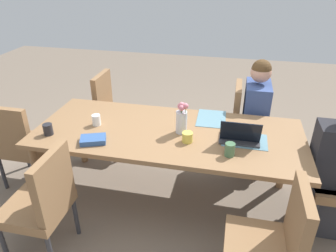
{
  "coord_description": "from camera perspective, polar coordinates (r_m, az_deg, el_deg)",
  "views": [
    {
      "loc": [
        0.51,
        -2.3,
        2.04
      ],
      "look_at": [
        0.0,
        0.0,
        0.78
      ],
      "focal_mm": 33.65,
      "sensor_mm": 36.0,
      "label": 1
    }
  ],
  "objects": [
    {
      "name": "chair_far_right_far",
      "position": [
        3.72,
        -9.93,
        3.26
      ],
      "size": [
        0.44,
        0.44,
        0.9
      ],
      "color": "olive",
      "rests_on": "ground_plane"
    },
    {
      "name": "coffee_mug_centre_right",
      "position": [
        2.85,
        -12.85,
        1.07
      ],
      "size": [
        0.08,
        0.08,
        0.1
      ],
      "primitive_type": "cylinder",
      "color": "white",
      "rests_on": "dining_table"
    },
    {
      "name": "laptop_head_right_left_mid",
      "position": [
        2.59,
        12.85,
        -1.88
      ],
      "size": [
        0.32,
        0.22,
        0.21
      ],
      "color": "#38383D",
      "rests_on": "dining_table"
    },
    {
      "name": "coffee_mug_centre_left",
      "position": [
        2.39,
        11.13,
        -4.21
      ],
      "size": [
        0.08,
        0.08,
        0.1
      ],
      "primitive_type": "cylinder",
      "color": "#47704C",
      "rests_on": "dining_table"
    },
    {
      "name": "coffee_mug_near_left",
      "position": [
        2.53,
        3.54,
        -2.03
      ],
      "size": [
        0.09,
        0.09,
        0.08
      ],
      "primitive_type": "cylinder",
      "color": "#DBC64C",
      "rests_on": "dining_table"
    },
    {
      "name": "book_red_cover",
      "position": [
        2.6,
        -13.4,
        -2.42
      ],
      "size": [
        0.24,
        0.2,
        0.04
      ],
      "primitive_type": "cube",
      "rotation": [
        0.0,
        0.0,
        0.37
      ],
      "color": "#335693",
      "rests_on": "dining_table"
    },
    {
      "name": "chair_near_right_near",
      "position": [
        2.5,
        -21.73,
        -12.35
      ],
      "size": [
        0.44,
        0.44,
        0.9
      ],
      "color": "olive",
      "rests_on": "ground_plane"
    },
    {
      "name": "placemat_head_right_left_mid",
      "position": [
        2.63,
        13.69,
        -2.51
      ],
      "size": [
        0.36,
        0.26,
        0.0
      ],
      "primitive_type": "cube",
      "rotation": [
        0.0,
        0.0,
        3.13
      ],
      "color": "slate",
      "rests_on": "dining_table"
    },
    {
      "name": "dining_table",
      "position": [
        2.73,
        0.0,
        -2.2
      ],
      "size": [
        2.28,
        0.96,
        0.73
      ],
      "color": "olive",
      "rests_on": "ground_plane"
    },
    {
      "name": "placemat_far_left_near",
      "position": [
        2.93,
        7.86,
        1.37
      ],
      "size": [
        0.27,
        0.37,
        0.0
      ],
      "primitive_type": "cube",
      "rotation": [
        0.0,
        0.0,
        -1.54
      ],
      "color": "slate",
      "rests_on": "dining_table"
    },
    {
      "name": "person_head_right_left_mid",
      "position": [
        2.85,
        27.97,
        -7.64
      ],
      "size": [
        0.4,
        0.36,
        1.19
      ],
      "color": "#2D2D33",
      "rests_on": "ground_plane"
    },
    {
      "name": "chair_far_left_near",
      "position": [
        3.46,
        13.98,
        0.82
      ],
      "size": [
        0.44,
        0.44,
        0.9
      ],
      "color": "olive",
      "rests_on": "ground_plane"
    },
    {
      "name": "coffee_mug_near_right",
      "position": [
        2.81,
        -20.91,
        -0.57
      ],
      "size": [
        0.08,
        0.08,
        0.1
      ],
      "primitive_type": "cylinder",
      "color": "#232328",
      "rests_on": "dining_table"
    },
    {
      "name": "chair_near_right_mid",
      "position": [
        2.17,
        18.56,
        -19.07
      ],
      "size": [
        0.44,
        0.44,
        0.9
      ],
      "color": "olive",
      "rests_on": "ground_plane"
    },
    {
      "name": "chair_head_left_left_far",
      "position": [
        3.31,
        -25.22,
        -2.53
      ],
      "size": [
        0.44,
        0.44,
        0.9
      ],
      "color": "olive",
      "rests_on": "ground_plane"
    },
    {
      "name": "person_far_left_near",
      "position": [
        3.4,
        15.28,
        0.64
      ],
      "size": [
        0.36,
        0.4,
        1.19
      ],
      "color": "#2D2D33",
      "rests_on": "ground_plane"
    },
    {
      "name": "ground_plane",
      "position": [
        3.12,
        0.0,
        -12.75
      ],
      "size": [
        10.0,
        10.0,
        0.0
      ],
      "primitive_type": "plane",
      "color": "#756656"
    },
    {
      "name": "flower_vase",
      "position": [
        2.62,
        2.5,
        1.52
      ],
      "size": [
        0.1,
        0.1,
        0.28
      ],
      "color": "silver",
      "rests_on": "dining_table"
    }
  ]
}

